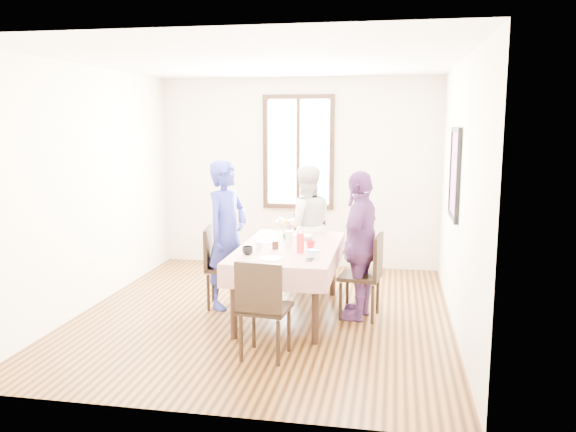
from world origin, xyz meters
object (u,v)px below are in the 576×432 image
(chair_left, at_px, (225,267))
(chair_right, at_px, (360,276))
(person_far, at_px, (305,226))
(person_right, at_px, (359,245))
(chair_far, at_px, (305,250))
(chair_near, at_px, (265,308))
(dining_table, at_px, (289,281))
(person_left, at_px, (226,235))

(chair_left, distance_m, chair_right, 1.53)
(chair_left, bearing_deg, person_far, 133.36)
(chair_left, xyz_separation_m, person_right, (1.51, -0.11, 0.34))
(chair_far, relative_size, chair_near, 1.00)
(dining_table, relative_size, chair_right, 1.87)
(dining_table, height_order, person_far, person_far)
(chair_near, bearing_deg, chair_far, 95.54)
(person_left, bearing_deg, chair_left, 112.60)
(chair_left, xyz_separation_m, person_left, (0.02, -0.00, 0.38))
(chair_right, height_order, chair_far, same)
(chair_right, xyz_separation_m, chair_far, (-0.76, 1.12, 0.00))
(chair_far, height_order, person_left, person_left)
(dining_table, relative_size, chair_near, 1.87)
(person_left, height_order, person_right, person_left)
(chair_near, bearing_deg, person_left, 124.71)
(dining_table, height_order, chair_left, chair_left)
(chair_right, distance_m, person_far, 1.38)
(chair_left, bearing_deg, chair_near, 20.81)
(dining_table, relative_size, chair_left, 1.87)
(dining_table, height_order, chair_near, chair_near)
(person_right, bearing_deg, person_far, -132.79)
(chair_left, bearing_deg, chair_far, 133.95)
(person_far, bearing_deg, person_right, 103.25)
(person_right, bearing_deg, dining_table, -72.81)
(dining_table, height_order, person_right, person_right)
(chair_near, xyz_separation_m, person_far, (0.00, 2.32, 0.32))
(chair_near, height_order, person_right, person_right)
(chair_right, relative_size, chair_far, 1.00)
(chair_far, bearing_deg, chair_left, 61.64)
(chair_near, bearing_deg, chair_left, 125.37)
(dining_table, height_order, chair_far, chair_far)
(dining_table, distance_m, person_far, 1.22)
(dining_table, distance_m, person_right, 0.85)
(chair_far, height_order, person_far, person_far)
(chair_left, relative_size, chair_far, 1.00)
(dining_table, xyz_separation_m, person_right, (0.74, 0.05, 0.42))
(person_left, relative_size, person_right, 1.05)
(chair_far, bearing_deg, person_far, 98.67)
(chair_right, bearing_deg, chair_near, 155.43)
(person_far, bearing_deg, person_left, 32.26)
(dining_table, relative_size, chair_far, 1.87)
(chair_far, bearing_deg, chair_near, 98.67)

